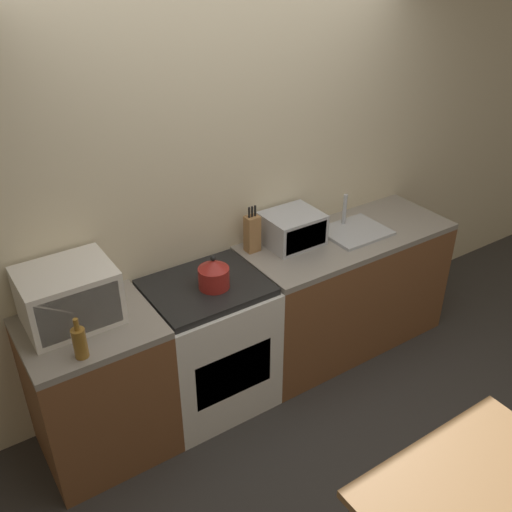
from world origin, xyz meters
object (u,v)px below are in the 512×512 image
(microwave, at_px, (69,296))
(bottle, at_px, (80,342))
(dining_table, at_px, (468,500))
(kettle, at_px, (214,274))
(toaster_oven, at_px, (292,229))
(stove_range, at_px, (209,345))

(microwave, relative_size, bottle, 2.11)
(bottle, relative_size, dining_table, 0.23)
(kettle, distance_m, microwave, 0.81)
(microwave, height_order, bottle, microwave)
(kettle, height_order, bottle, bottle)
(microwave, xyz_separation_m, dining_table, (1.07, -1.80, -0.43))
(kettle, relative_size, bottle, 0.93)
(bottle, bearing_deg, microwave, 79.63)
(bottle, height_order, toaster_oven, bottle)
(toaster_oven, bearing_deg, microwave, -178.53)
(dining_table, bearing_deg, stove_range, 100.16)
(bottle, relative_size, toaster_oven, 0.62)
(stove_range, relative_size, toaster_oven, 2.46)
(dining_table, bearing_deg, microwave, 120.73)
(stove_range, xyz_separation_m, microwave, (-0.76, 0.09, 0.61))
(kettle, xyz_separation_m, microwave, (-0.79, 0.14, 0.07))
(stove_range, distance_m, kettle, 0.55)
(stove_range, relative_size, dining_table, 0.91)
(stove_range, height_order, bottle, bottle)
(kettle, relative_size, dining_table, 0.21)
(microwave, bearing_deg, dining_table, -59.27)
(microwave, xyz_separation_m, toaster_oven, (1.50, 0.04, -0.05))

